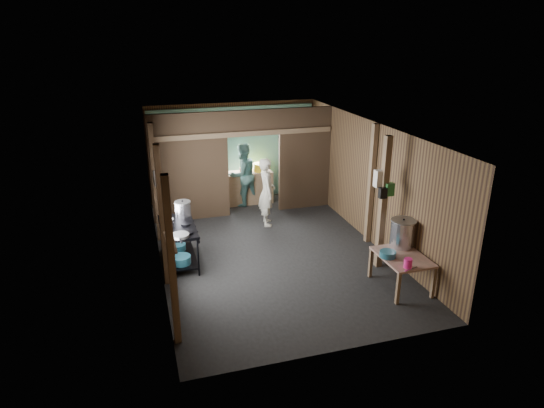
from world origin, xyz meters
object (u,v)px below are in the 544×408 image
object	(u,v)px
gas_range	(179,245)
cook	(267,192)
stock_pot	(402,234)
stove_pot_large	(183,209)
yellow_tub	(260,167)
prep_table	(401,272)
pink_bucket	(408,263)

from	to	relation	value
gas_range	cook	world-z (taller)	cook
stock_pot	stove_pot_large	bearing A→B (deg)	149.88
gas_range	stock_pot	world-z (taller)	stock_pot
cook	yellow_tub	bearing A→B (deg)	-2.18
stove_pot_large	cook	distance (m)	2.27
prep_table	yellow_tub	world-z (taller)	yellow_tub
prep_table	cook	size ratio (longest dim) A/B	0.65
prep_table	stock_pot	size ratio (longest dim) A/B	1.95
prep_table	yellow_tub	bearing A→B (deg)	103.42
prep_table	stock_pot	bearing A→B (deg)	62.29
stock_pot	pink_bucket	distance (m)	0.87
prep_table	stock_pot	xyz separation A→B (m)	(0.20, 0.37, 0.56)
pink_bucket	cook	xyz separation A→B (m)	(-1.34, 3.92, 0.11)
yellow_tub	cook	xyz separation A→B (m)	(-0.28, -1.58, -0.15)
stove_pot_large	stock_pot	xyz separation A→B (m)	(3.74, -2.17, -0.09)
gas_range	prep_table	distance (m)	4.25
stove_pot_large	pink_bucket	xyz separation A→B (m)	(3.39, -2.95, -0.25)
yellow_tub	cook	distance (m)	1.62
yellow_tub	cook	size ratio (longest dim) A/B	0.24
gas_range	prep_table	xyz separation A→B (m)	(3.71, -2.07, -0.09)
stove_pot_large	prep_table	bearing A→B (deg)	-35.66
stock_pot	yellow_tub	size ratio (longest dim) A/B	1.41
stove_pot_large	cook	size ratio (longest dim) A/B	0.21
stove_pot_large	stock_pot	world-z (taller)	stock_pot
gas_range	stock_pot	distance (m)	4.28
prep_table	cook	distance (m)	3.85
gas_range	cook	size ratio (longest dim) A/B	0.84
prep_table	yellow_tub	xyz separation A→B (m)	(-1.22, 5.10, 0.65)
prep_table	cook	world-z (taller)	cook
stove_pot_large	gas_range	bearing A→B (deg)	-109.82
pink_bucket	stove_pot_large	bearing A→B (deg)	139.01
cook	gas_range	bearing A→B (deg)	130.75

